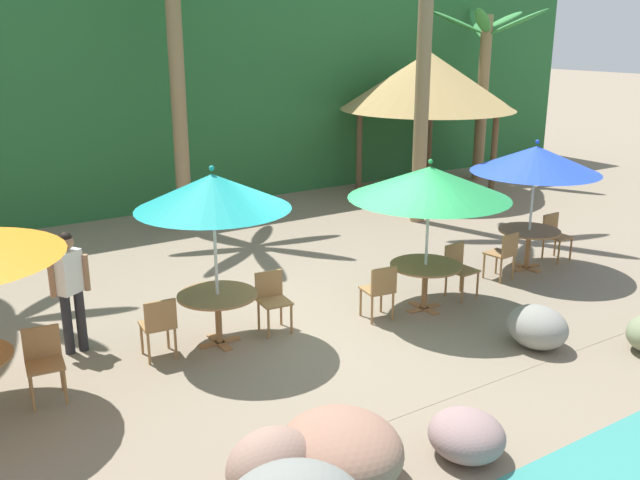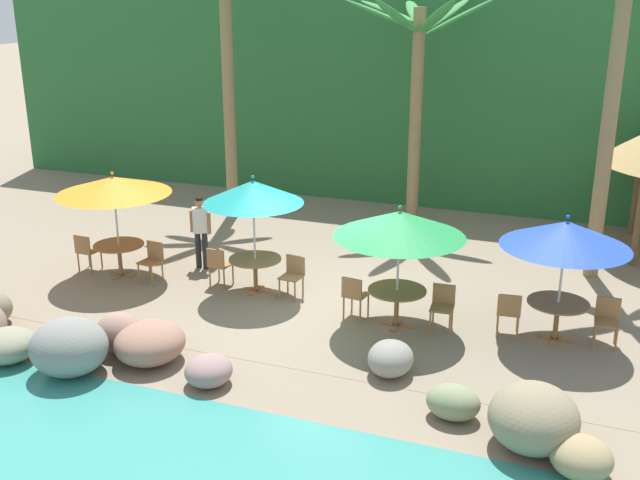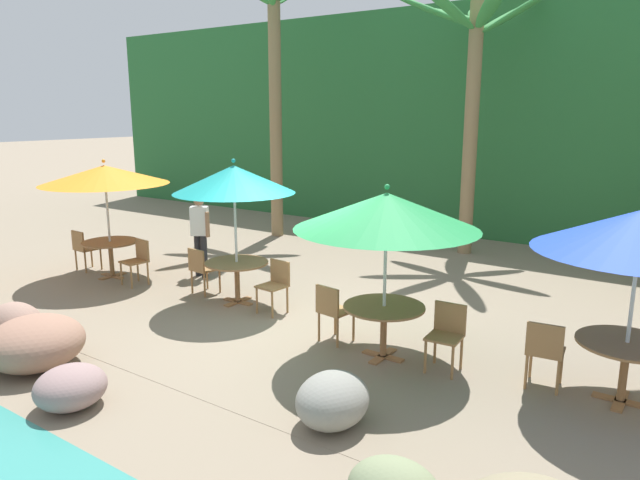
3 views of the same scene
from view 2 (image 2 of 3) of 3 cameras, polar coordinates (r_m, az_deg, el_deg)
The scene contains 24 objects.
ground_plane at distance 15.08m, azimuth 0.63°, elevation -5.18°, with size 120.00×120.00×0.00m, color gray.
terrace_deck at distance 15.08m, azimuth 0.63°, elevation -5.16°, with size 18.00×5.20×0.01m.
foliage_backdrop at distance 22.68m, azimuth 8.60°, elevation 10.62°, with size 28.00×2.40×6.00m.
rock_seawall at distance 12.81m, azimuth -9.96°, elevation -8.02°, with size 16.84×3.30×0.95m.
umbrella_orange at distance 16.68m, azimuth -15.47°, elevation 4.03°, with size 2.47×2.47×2.38m.
dining_table_orange at distance 17.09m, azimuth -15.05°, elevation -0.71°, with size 1.10×1.10×0.74m.
chair_orange_seaward at distance 16.64m, azimuth -12.64°, elevation -1.40°, with size 0.47×0.47×0.87m.
chair_orange_inland at distance 17.58m, azimuth -17.38°, elevation -0.73°, with size 0.44×0.45×0.87m.
umbrella_teal at distance 15.23m, azimuth -5.12°, elevation 3.67°, with size 2.07×2.07×2.52m.
dining_table_teal at distance 15.71m, azimuth -4.95°, elevation -1.83°, with size 1.10×1.10×0.74m.
chair_teal_seaward at distance 15.42m, azimuth -2.06°, elevation -2.56°, with size 0.46×0.47×0.87m.
chair_teal_inland at distance 16.09m, azimuth -7.73°, elevation -1.80°, with size 0.45×0.46×0.87m.
umbrella_green at distance 13.66m, azimuth 6.07°, elevation 1.23°, with size 2.44×2.44×2.38m.
dining_table_green at distance 14.14m, azimuth 5.88°, elevation -4.24°, with size 1.10×1.10×0.74m.
chair_green_seaward at distance 14.15m, azimuth 9.33°, elevation -4.84°, with size 0.45×0.45×0.87m.
chair_green_inland at distance 14.43m, azimuth 2.61°, elevation -4.12°, with size 0.48×0.48×0.87m.
umbrella_blue at distance 13.71m, azimuth 18.21°, elevation 0.43°, with size 2.26×2.26×2.37m.
dining_table_blue at distance 14.19m, azimuth 17.64°, elevation -4.98°, with size 1.10×1.10×0.74m.
chair_blue_seaward at distance 14.34m, azimuth 21.01°, elevation -5.57°, with size 0.43×0.44×0.87m.
chair_blue_inland at distance 14.10m, azimuth 14.17°, elevation -5.25°, with size 0.47×0.47×0.87m.
palm_tree_nearest at distance 20.46m, azimuth -7.16°, elevation 14.42°, with size 3.44×3.32×6.79m.
palm_tree_second at distance 19.69m, azimuth 7.35°, elevation 12.84°, with size 3.72×3.67×5.90m.
palm_tree_third at distance 16.81m, azimuth 21.64°, elevation 12.01°, with size 3.72×3.56×6.92m.
waiter_in_white at distance 17.04m, azimuth -9.08°, elevation 0.98°, with size 0.52×0.35×1.70m.
Camera 2 is at (4.70, -12.97, 6.10)m, focal length 42.04 mm.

